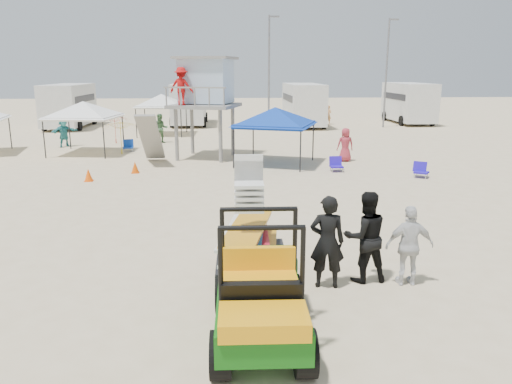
{
  "coord_description": "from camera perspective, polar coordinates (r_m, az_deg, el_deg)",
  "views": [
    {
      "loc": [
        -0.31,
        -9.27,
        4.32
      ],
      "look_at": [
        0.5,
        3.0,
        1.3
      ],
      "focal_mm": 35.0,
      "sensor_mm": 36.0,
      "label": 1
    }
  ],
  "objects": [
    {
      "name": "rv_mid_left",
      "position": [
        40.93,
        -7.66,
        10.16
      ],
      "size": [
        2.65,
        6.5,
        3.25
      ],
      "color": "silver",
      "rests_on": "ground"
    },
    {
      "name": "cone_far",
      "position": [
        20.91,
        -18.6,
        1.85
      ],
      "size": [
        0.34,
        0.34,
        0.5
      ],
      "primitive_type": "cone",
      "color": "#FF5508",
      "rests_on": "ground"
    },
    {
      "name": "umbrella_a",
      "position": [
        31.16,
        -15.8,
        6.89
      ],
      "size": [
        1.91,
        1.95,
        1.69
      ],
      "primitive_type": "imported",
      "rotation": [
        0.0,
        0.0,
        0.04
      ],
      "color": "red",
      "rests_on": "ground"
    },
    {
      "name": "light_pole_right",
      "position": [
        39.72,
        14.66,
        12.91
      ],
      "size": [
        0.14,
        0.14,
        8.0
      ],
      "primitive_type": "cylinder",
      "color": "slate",
      "rests_on": "ground"
    },
    {
      "name": "surf_trailer",
      "position": [
        10.24,
        -0.58,
        -5.35
      ],
      "size": [
        1.5,
        2.69,
        2.36
      ],
      "color": "black",
      "rests_on": "ground"
    },
    {
      "name": "lifeguard_tower",
      "position": [
        25.12,
        -6.12,
        12.08
      ],
      "size": [
        3.75,
        3.75,
        4.83
      ],
      "color": "gray",
      "rests_on": "ground"
    },
    {
      "name": "beach_chair_c",
      "position": [
        21.65,
        18.28,
        2.44
      ],
      "size": [
        0.73,
        0.82,
        0.64
      ],
      "color": "#2110B7",
      "rests_on": "ground"
    },
    {
      "name": "rv_far_left",
      "position": [
        41.04,
        -20.61,
        9.42
      ],
      "size": [
        2.64,
        6.8,
        3.25
      ],
      "color": "silver",
      "rests_on": "ground"
    },
    {
      "name": "man_left",
      "position": [
        10.15,
        8.14,
        -5.67
      ],
      "size": [
        0.75,
        0.54,
        1.92
      ],
      "primitive_type": "imported",
      "rotation": [
        0.0,
        0.0,
        3.02
      ],
      "color": "black",
      "rests_on": "ground"
    },
    {
      "name": "utility_cart",
      "position": [
        8.06,
        0.32,
        -10.7
      ],
      "size": [
        1.49,
        2.79,
        2.1
      ],
      "color": "#0D550D",
      "rests_on": "ground"
    },
    {
      "name": "man_mid",
      "position": [
        10.58,
        12.39,
        -5.02
      ],
      "size": [
        1.01,
        0.82,
        1.93
      ],
      "primitive_type": "imported",
      "rotation": [
        0.0,
        0.0,
        3.24
      ],
      "color": "black",
      "rests_on": "ground"
    },
    {
      "name": "rv_mid_right",
      "position": [
        39.84,
        5.43,
        10.12
      ],
      "size": [
        2.64,
        7.0,
        3.25
      ],
      "color": "silver",
      "rests_on": "ground"
    },
    {
      "name": "ground",
      "position": [
        10.23,
        -1.72,
        -11.19
      ],
      "size": [
        140.0,
        140.0,
        0.0
      ],
      "primitive_type": "plane",
      "color": "beige",
      "rests_on": "ground"
    },
    {
      "name": "umbrella_b",
      "position": [
        27.0,
        -15.13,
        6.01
      ],
      "size": [
        2.69,
        2.7,
        1.75
      ],
      "primitive_type": "imported",
      "rotation": [
        0.0,
        0.0,
        0.63
      ],
      "color": "gold",
      "rests_on": "ground"
    },
    {
      "name": "canopy_white_a",
      "position": [
        27.69,
        -19.16,
        9.47
      ],
      "size": [
        3.55,
        3.55,
        3.13
      ],
      "color": "black",
      "rests_on": "ground"
    },
    {
      "name": "canopy_blue",
      "position": [
        23.19,
        2.21,
        9.31
      ],
      "size": [
        4.13,
        4.13,
        3.05
      ],
      "color": "black",
      "rests_on": "ground"
    },
    {
      "name": "canopy_white_c",
      "position": [
        34.58,
        -10.78,
        10.71
      ],
      "size": [
        3.21,
        3.21,
        3.14
      ],
      "color": "black",
      "rests_on": "ground"
    },
    {
      "name": "distant_beachgoers",
      "position": [
        29.8,
        -9.15,
        6.92
      ],
      "size": [
        18.71,
        17.25,
        1.75
      ],
      "color": "tan",
      "rests_on": "ground"
    },
    {
      "name": "beach_chair_a",
      "position": [
        28.06,
        -14.41,
        5.16
      ],
      "size": [
        0.65,
        0.71,
        0.64
      ],
      "color": "#0D3597",
      "rests_on": "ground"
    },
    {
      "name": "man_right",
      "position": [
        10.67,
        17.14,
        -5.89
      ],
      "size": [
        0.99,
        0.43,
        1.68
      ],
      "primitive_type": "imported",
      "rotation": [
        0.0,
        0.0,
        3.12
      ],
      "color": "silver",
      "rests_on": "ground"
    },
    {
      "name": "light_pole_left",
      "position": [
        36.42,
        1.48,
        13.3
      ],
      "size": [
        0.14,
        0.14,
        8.0
      ],
      "primitive_type": "cylinder",
      "color": "slate",
      "rests_on": "ground"
    },
    {
      "name": "beach_chair_b",
      "position": [
        22.07,
        9.13,
        3.17
      ],
      "size": [
        0.54,
        0.58,
        0.64
      ],
      "color": "#2611B9",
      "rests_on": "ground"
    },
    {
      "name": "cone_near",
      "position": [
        22.03,
        -13.66,
        2.76
      ],
      "size": [
        0.34,
        0.34,
        0.5
      ],
      "primitive_type": "cone",
      "color": "#E14F07",
      "rests_on": "ground"
    },
    {
      "name": "rv_far_right",
      "position": [
        43.61,
        17.04,
        9.9
      ],
      "size": [
        2.64,
        6.6,
        3.25
      ],
      "color": "silver",
      "rests_on": "ground"
    }
  ]
}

